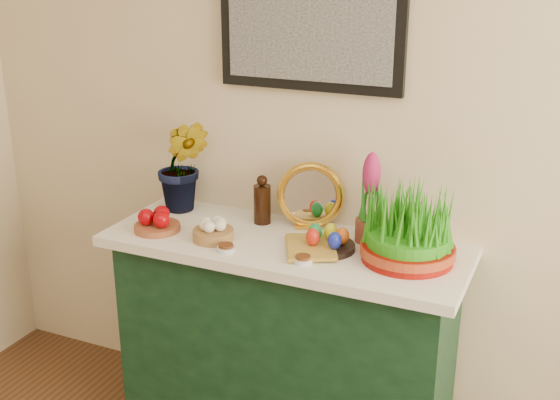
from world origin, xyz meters
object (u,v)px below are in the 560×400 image
at_px(mirror, 310,196).
at_px(wheatgrass_sabzeh, 409,228).
at_px(book, 286,247).
at_px(hyacinth_green, 182,150).
at_px(sideboard, 285,346).

height_order(mirror, wheatgrass_sabzeh, wheatgrass_sabzeh).
relative_size(book, wheatgrass_sabzeh, 0.70).
distance_m(hyacinth_green, wheatgrass_sabzeh, 1.01).
xyz_separation_m(mirror, wheatgrass_sabzeh, (0.44, -0.16, -0.01)).
xyz_separation_m(sideboard, book, (0.05, -0.09, 0.48)).
bearing_deg(wheatgrass_sabzeh, mirror, 160.16).
bearing_deg(wheatgrass_sabzeh, sideboard, -178.66).
bearing_deg(hyacinth_green, book, -39.94).
relative_size(hyacinth_green, wheatgrass_sabzeh, 1.56).
relative_size(sideboard, book, 5.46).
relative_size(sideboard, wheatgrass_sabzeh, 3.83).
distance_m(sideboard, wheatgrass_sabzeh, 0.75).
xyz_separation_m(sideboard, wheatgrass_sabzeh, (0.47, 0.01, 0.59)).
relative_size(hyacinth_green, mirror, 1.94).
distance_m(mirror, wheatgrass_sabzeh, 0.47).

